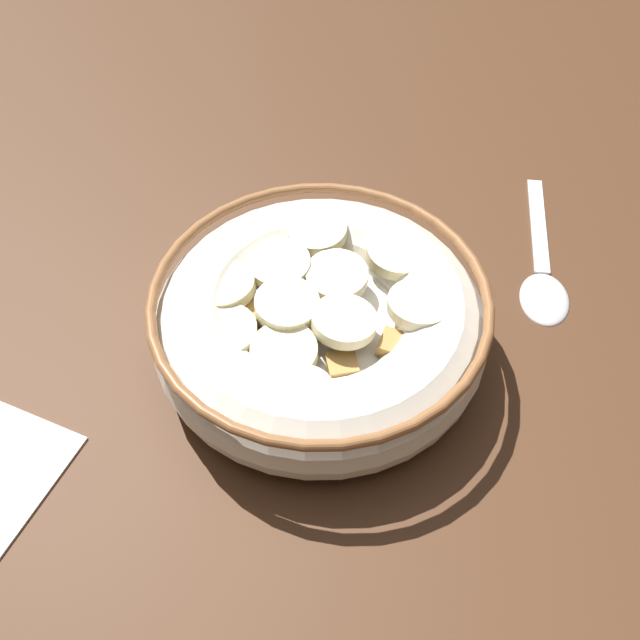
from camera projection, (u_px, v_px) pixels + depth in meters
ground_plane at (320, 363)px, 45.12cm from camera, size 119.21×119.21×2.00cm
cereal_bowl at (320, 322)px, 42.19cm from camera, size 18.64×18.64×5.31cm
spoon at (544, 277)px, 47.69cm from camera, size 11.22×10.54×0.80cm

